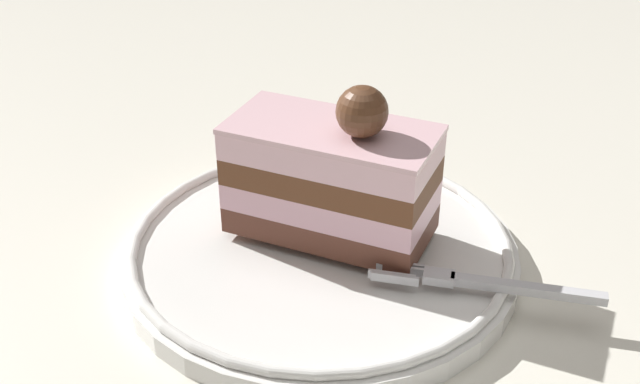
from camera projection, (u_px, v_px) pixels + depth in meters
The scene contains 4 objects.
ground_plane at pixel (347, 267), 0.44m from camera, with size 2.40×2.40×0.00m, color silver.
dessert_plate at pixel (320, 250), 0.44m from camera, with size 0.22×0.22×0.02m.
cake_slice at pixel (327, 178), 0.43m from camera, with size 0.12×0.11×0.09m.
fork at pixel (481, 283), 0.40m from camera, with size 0.09×0.09×0.00m.
Camera 1 is at (-0.29, 0.21, 0.27)m, focal length 43.92 mm.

